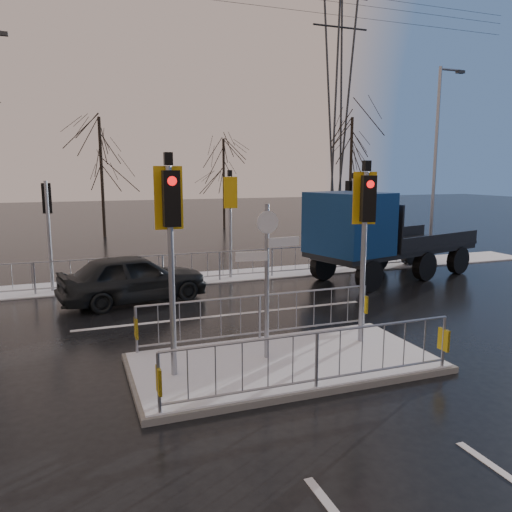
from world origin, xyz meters
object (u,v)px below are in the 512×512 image
object	(u,v)px
car_far_lane	(134,278)
street_lamp_right	(437,158)
flatbed_truck	(368,234)
traffic_island	(284,347)

from	to	relation	value
car_far_lane	street_lamp_right	bearing A→B (deg)	-90.46
street_lamp_right	flatbed_truck	bearing A→B (deg)	-153.29
traffic_island	car_far_lane	size ratio (longest dim) A/B	1.40
car_far_lane	traffic_island	bearing A→B (deg)	-171.46
car_far_lane	street_lamp_right	size ratio (longest dim) A/B	0.54
traffic_island	flatbed_truck	xyz separation A→B (m)	(5.83, 6.10, 1.28)
traffic_island	street_lamp_right	distance (m)	14.14
traffic_island	street_lamp_right	size ratio (longest dim) A/B	0.75
traffic_island	flatbed_truck	world-z (taller)	traffic_island
car_far_lane	flatbed_truck	distance (m)	8.06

